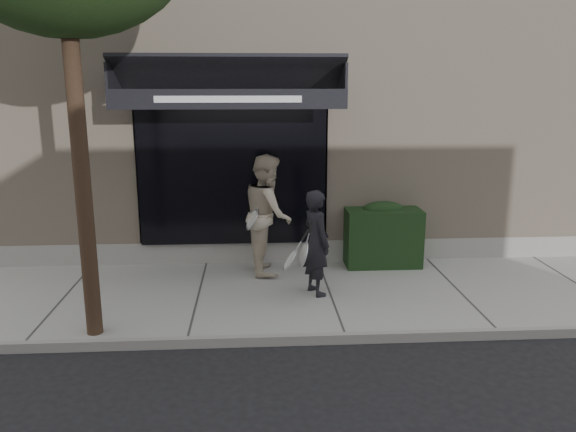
{
  "coord_description": "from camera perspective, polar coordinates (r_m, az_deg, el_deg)",
  "views": [
    {
      "loc": [
        -1.14,
        -8.11,
        3.23
      ],
      "look_at": [
        -0.6,
        0.6,
        1.17
      ],
      "focal_mm": 35.0,
      "sensor_mm": 36.0,
      "label": 1
    }
  ],
  "objects": [
    {
      "name": "pedestrian_back",
      "position": [
        9.36,
        -2.06,
        0.21
      ],
      "size": [
        0.82,
        1.02,
        2.0
      ],
      "color": "beige",
      "rests_on": "sidewalk"
    },
    {
      "name": "pedestrian_front",
      "position": [
        8.4,
        2.86,
        -2.74
      ],
      "size": [
        0.8,
        0.86,
        1.6
      ],
      "color": "black",
      "rests_on": "sidewalk"
    },
    {
      "name": "ground",
      "position": [
        8.8,
        4.18,
        -8.31
      ],
      "size": [
        80.0,
        80.0,
        0.0
      ],
      "primitive_type": "plane",
      "color": "black",
      "rests_on": "ground"
    },
    {
      "name": "sidewalk",
      "position": [
        8.78,
        4.19,
        -7.94
      ],
      "size": [
        20.0,
        3.0,
        0.12
      ],
      "primitive_type": "cube",
      "color": "#9E9E99",
      "rests_on": "ground"
    },
    {
      "name": "building_facade",
      "position": [
        13.12,
        1.42,
        11.11
      ],
      "size": [
        14.3,
        8.04,
        5.64
      ],
      "color": "#C9B399",
      "rests_on": "ground"
    },
    {
      "name": "hedge",
      "position": [
        9.96,
        9.57,
        -1.89
      ],
      "size": [
        1.3,
        0.7,
        1.14
      ],
      "color": "black",
      "rests_on": "sidewalk"
    },
    {
      "name": "curb",
      "position": [
        7.37,
        5.83,
        -12.21
      ],
      "size": [
        20.0,
        0.1,
        0.14
      ],
      "primitive_type": "cube",
      "color": "gray",
      "rests_on": "ground"
    }
  ]
}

